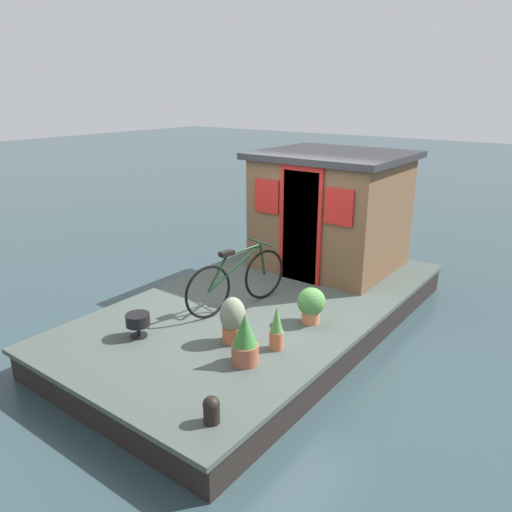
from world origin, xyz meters
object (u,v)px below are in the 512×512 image
object	(u,v)px
houseboat_cabin	(331,210)
potted_plant_rosemary	(311,304)
potted_plant_mint	(277,329)
bicycle	(238,280)
charcoal_grill	(138,321)
potted_plant_fern	(245,340)
mooring_bollard	(211,409)
potted_plant_thyme	(233,319)

from	to	relation	value
houseboat_cabin	potted_plant_rosemary	xyz separation A→B (m)	(-2.08, -0.90, -0.70)
potted_plant_mint	bicycle	bearing A→B (deg)	59.61
houseboat_cabin	charcoal_grill	xyz separation A→B (m)	(-3.64, 0.56, -0.75)
houseboat_cabin	potted_plant_mint	distance (m)	3.13
bicycle	potted_plant_fern	xyz separation A→B (m)	(-1.09, -0.98, -0.12)
potted_plant_fern	charcoal_grill	xyz separation A→B (m)	(-0.28, 1.40, -0.07)
houseboat_cabin	charcoal_grill	distance (m)	3.76
potted_plant_mint	mooring_bollard	bearing A→B (deg)	-168.46
houseboat_cabin	bicycle	world-z (taller)	houseboat_cabin
houseboat_cabin	potted_plant_fern	world-z (taller)	houseboat_cabin
potted_plant_thyme	potted_plant_fern	world-z (taller)	potted_plant_fern
bicycle	potted_plant_thyme	bearing A→B (deg)	-144.53
charcoal_grill	bicycle	bearing A→B (deg)	-17.04
houseboat_cabin	potted_plant_thyme	world-z (taller)	houseboat_cabin
houseboat_cabin	potted_plant_thyme	size ratio (longest dim) A/B	4.09
potted_plant_rosemary	potted_plant_thyme	bearing A→B (deg)	154.58
potted_plant_rosemary	potted_plant_fern	distance (m)	1.28
potted_plant_fern	houseboat_cabin	bearing A→B (deg)	14.06
potted_plant_rosemary	potted_plant_thyme	distance (m)	1.09
potted_plant_fern	mooring_bollard	world-z (taller)	potted_plant_fern
potted_plant_rosemary	charcoal_grill	xyz separation A→B (m)	(-1.56, 1.46, -0.05)
charcoal_grill	houseboat_cabin	bearing A→B (deg)	-8.69
charcoal_grill	potted_plant_thyme	bearing A→B (deg)	-59.76
potted_plant_thyme	charcoal_grill	world-z (taller)	potted_plant_thyme
potted_plant_rosemary	mooring_bollard	bearing A→B (deg)	-171.75
bicycle	mooring_bollard	distance (m)	2.49
potted_plant_fern	charcoal_grill	world-z (taller)	potted_plant_fern
potted_plant_mint	charcoal_grill	xyz separation A→B (m)	(-0.74, 1.49, -0.04)
mooring_bollard	potted_plant_mint	bearing A→B (deg)	11.54
houseboat_cabin	bicycle	distance (m)	2.34
bicycle	charcoal_grill	distance (m)	1.45
bicycle	charcoal_grill	size ratio (longest dim) A/B	5.70
potted_plant_thyme	potted_plant_fern	bearing A→B (deg)	-125.59
potted_plant_thyme	potted_plant_mint	world-z (taller)	potted_plant_thyme
bicycle	mooring_bollard	xyz separation A→B (m)	(-2.07, -1.36, -0.26)
houseboat_cabin	bicycle	xyz separation A→B (m)	(-2.27, 0.14, -0.56)
bicycle	potted_plant_mint	xyz separation A→B (m)	(-0.63, -1.07, -0.15)
mooring_bollard	potted_plant_thyme	bearing A→B (deg)	32.08
bicycle	potted_plant_rosemary	xyz separation A→B (m)	(0.19, -1.04, -0.14)
bicycle	houseboat_cabin	bearing A→B (deg)	-3.43
potted_plant_rosemary	mooring_bollard	size ratio (longest dim) A/B	1.79
potted_plant_thyme	bicycle	bearing A→B (deg)	35.47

